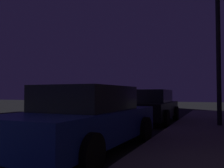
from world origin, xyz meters
TOP-DOWN VIEW (x-y plane):
  - car_blue at (2.85, 5.01)m, footprint 2.12×4.60m
  - car_black at (2.85, 10.88)m, footprint 2.00×4.35m
  - street_lamp at (5.59, 9.75)m, footprint 0.44×0.44m

SIDE VIEW (x-z plane):
  - car_blue at x=2.85m, z-range -0.01..1.42m
  - car_black at x=2.85m, z-range 0.00..1.43m
  - street_lamp at x=5.59m, z-range 1.07..7.05m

